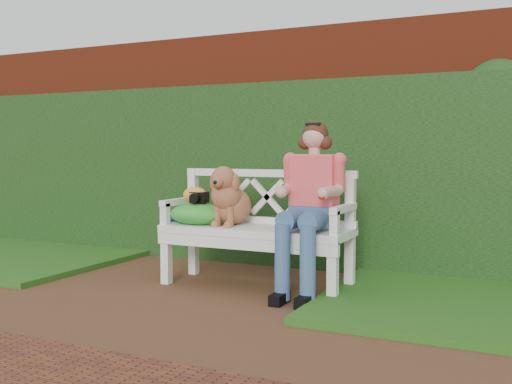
% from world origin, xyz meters
% --- Properties ---
extents(ground, '(60.00, 60.00, 0.00)m').
position_xyz_m(ground, '(0.00, 0.00, 0.00)').
color(ground, '#513221').
extents(brick_wall, '(10.00, 0.30, 2.20)m').
position_xyz_m(brick_wall, '(0.00, 1.90, 1.10)').
color(brick_wall, maroon).
rests_on(brick_wall, ground).
extents(ivy_hedge, '(10.00, 0.18, 1.70)m').
position_xyz_m(ivy_hedge, '(0.00, 1.68, 0.85)').
color(ivy_hedge, '#2F6022').
rests_on(ivy_hedge, ground).
extents(grass_left, '(2.60, 2.00, 0.05)m').
position_xyz_m(grass_left, '(-2.40, 0.90, 0.03)').
color(grass_left, '#1C3C16').
rests_on(grass_left, ground).
extents(garden_bench, '(1.58, 0.61, 0.48)m').
position_xyz_m(garden_bench, '(0.49, 0.78, 0.24)').
color(garden_bench, white).
rests_on(garden_bench, ground).
extents(seated_woman, '(0.56, 0.72, 1.22)m').
position_xyz_m(seated_woman, '(0.97, 0.76, 0.61)').
color(seated_woman, '#CC426A').
rests_on(seated_woman, ground).
extents(dog, '(0.40, 0.49, 0.48)m').
position_xyz_m(dog, '(0.27, 0.77, 0.72)').
color(dog, brown).
rests_on(dog, garden_bench).
extents(tennis_racket, '(0.63, 0.36, 0.03)m').
position_xyz_m(tennis_racket, '(-0.01, 0.77, 0.49)').
color(tennis_racket, white).
rests_on(tennis_racket, garden_bench).
extents(green_bag, '(0.56, 0.47, 0.17)m').
position_xyz_m(green_bag, '(0.00, 0.73, 0.57)').
color(green_bag, '#28682F').
rests_on(green_bag, garden_bench).
extents(camera_item, '(0.14, 0.11, 0.09)m').
position_xyz_m(camera_item, '(0.01, 0.73, 0.70)').
color(camera_item, black).
rests_on(camera_item, green_bag).
extents(baseball_glove, '(0.23, 0.18, 0.13)m').
position_xyz_m(baseball_glove, '(-0.04, 0.75, 0.71)').
color(baseball_glove, orange).
rests_on(baseball_glove, green_bag).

